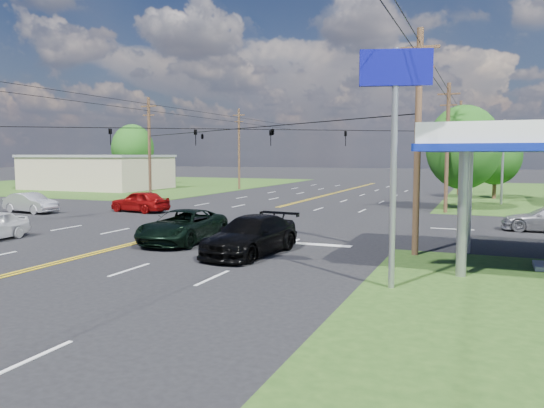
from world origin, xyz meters
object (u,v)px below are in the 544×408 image
at_px(pole_se, 418,140).
at_px(pole_nw, 149,148).
at_px(pickup_dkgreen, 183,226).
at_px(tree_right_b, 495,156).
at_px(tree_right_a, 463,147).
at_px(pole_left_far, 239,148).
at_px(pole_right_far, 460,147).
at_px(polesign_se, 395,102).
at_px(suv_black, 251,235).
at_px(retail_nw, 98,173).
at_px(tree_far_l, 133,149).
at_px(sedan_silver, 30,203).
at_px(pole_ne, 447,146).

distance_m(pole_se, pole_nw, 31.62).
bearing_deg(pickup_dkgreen, tree_right_b, 63.66).
bearing_deg(tree_right_a, pole_left_far, 149.35).
xyz_separation_m(pole_right_far, polesign_se, (0.00, -43.09, 0.76)).
xyz_separation_m(pickup_dkgreen, suv_black, (4.40, -1.62, 0.03)).
distance_m(tree_right_a, suv_black, 24.96).
height_order(retail_nw, pole_left_far, pole_left_far).
bearing_deg(polesign_se, tree_far_l, 133.70).
relative_size(pole_left_far, sedan_silver, 2.22).
bearing_deg(pole_left_far, pole_ne, -36.16).
height_order(retail_nw, pole_nw, pole_nw).
relative_size(pole_nw, pickup_dkgreen, 1.65).
bearing_deg(polesign_se, tree_right_a, 87.89).
xyz_separation_m(pole_left_far, suv_black, (19.40, -39.43, -4.34)).
relative_size(tree_right_b, pickup_dkgreen, 1.23).
bearing_deg(tree_right_a, pickup_dkgreen, -118.81).
distance_m(pole_right_far, pickup_dkgreen, 39.62).
xyz_separation_m(pole_left_far, polesign_se, (26.00, -43.09, 0.76)).
xyz_separation_m(pole_ne, tree_right_b, (3.50, 15.00, -0.70)).
xyz_separation_m(tree_right_a, polesign_se, (-1.00, -27.09, 1.06)).
bearing_deg(pole_se, suv_black, -159.81).
height_order(retail_nw, pole_ne, pole_ne).
xyz_separation_m(pole_right_far, tree_right_a, (1.00, -16.00, -0.30)).
height_order(pole_left_far, tree_right_b, pole_left_far).
distance_m(tree_right_b, pickup_dkgreen, 36.95).
bearing_deg(pole_nw, tree_far_l, 129.56).
height_order(pole_nw, tree_right_a, pole_nw).
bearing_deg(pole_ne, tree_right_b, 76.87).
bearing_deg(pole_nw, polesign_se, -42.81).
bearing_deg(tree_right_b, retail_nw, -177.54).
bearing_deg(pole_left_far, pickup_dkgreen, -68.36).
distance_m(pole_se, pole_right_far, 37.00).
relative_size(pole_right_far, sedan_silver, 2.22).
bearing_deg(pole_left_far, tree_right_b, -7.72).
bearing_deg(tree_far_l, pole_se, -42.34).
height_order(pickup_dkgreen, suv_black, suv_black).
xyz_separation_m(retail_nw, suv_black, (36.40, -33.43, -1.17)).
bearing_deg(sedan_silver, tree_right_a, -57.82).
xyz_separation_m(tree_right_b, polesign_se, (-3.50, -39.09, 1.71)).
distance_m(pickup_dkgreen, suv_black, 4.69).
xyz_separation_m(tree_far_l, pickup_dkgreen, (34.00, -41.81, -4.40)).
xyz_separation_m(pickup_dkgreen, polesign_se, (11.00, -5.28, 5.13)).
relative_size(pole_right_far, suv_black, 1.75).
bearing_deg(pole_right_far, polesign_se, -90.00).
bearing_deg(pole_se, pole_ne, 90.00).
bearing_deg(pole_nw, tree_right_a, 6.34).
height_order(pole_nw, tree_right_b, pole_nw).
xyz_separation_m(pole_ne, tree_right_a, (1.00, 3.00, -0.05)).
distance_m(pole_nw, sedan_silver, 12.50).
xyz_separation_m(sedan_silver, polesign_se, (28.56, -12.59, 5.19)).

